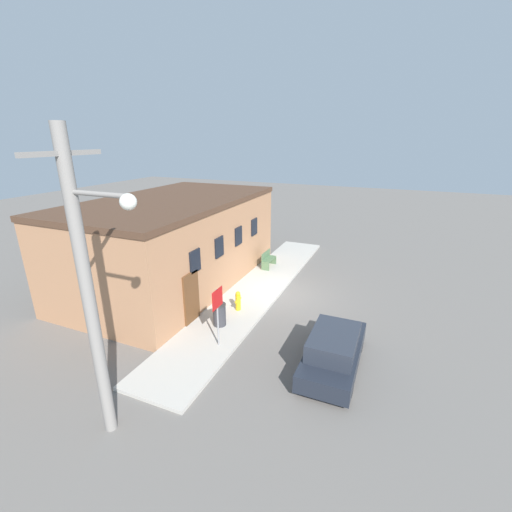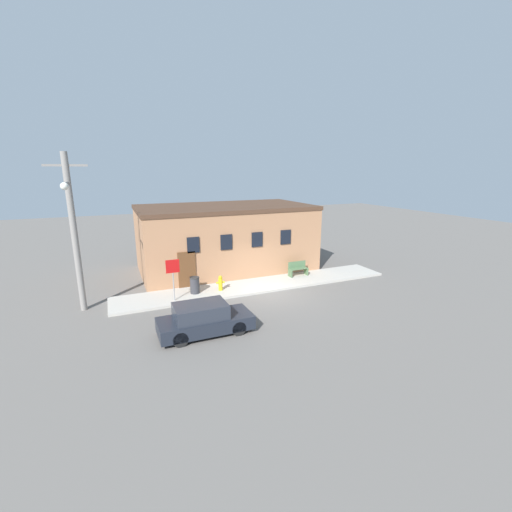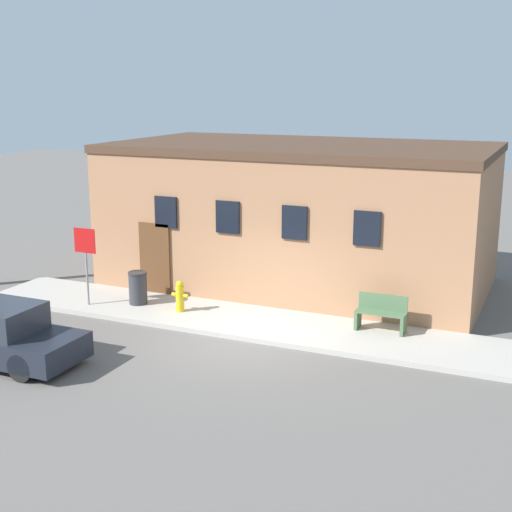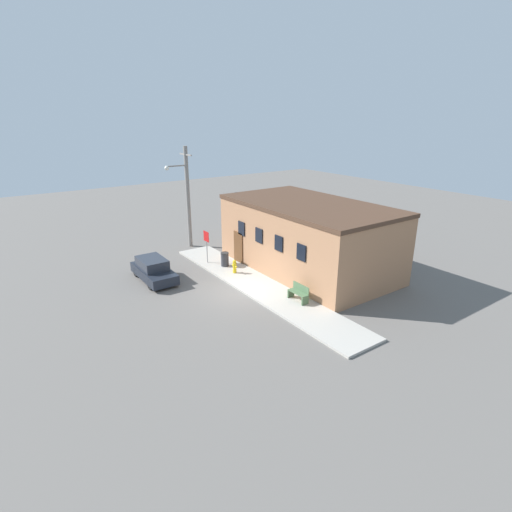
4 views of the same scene
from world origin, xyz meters
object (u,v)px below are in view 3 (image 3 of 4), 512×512
Objects in this scene: trash_bin at (138,288)px; bench at (381,314)px; fire_hydrant at (180,296)px; stop_sign at (85,251)px.

bench is at bearing 4.65° from trash_bin.
trash_bin is (-1.42, 0.13, 0.03)m from fire_hydrant.
trash_bin is at bearing -175.35° from bench.
fire_hydrant is 5.39m from bench.
stop_sign reaches higher than fire_hydrant.
fire_hydrant is 0.69× the size of bench.
stop_sign reaches higher than trash_bin.
fire_hydrant is at bearing -5.11° from trash_bin.
trash_bin reaches higher than fire_hydrant.
bench is (5.35, 0.68, 0.00)m from fire_hydrant.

